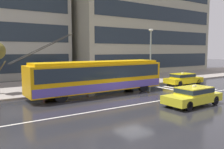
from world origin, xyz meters
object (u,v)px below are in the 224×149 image
(trolleybus, at_px, (99,76))
(taxi_ahead_of_bus, at_px, (183,78))
(bus_shelter, at_px, (72,69))
(pedestrian_approaching_curb, at_px, (87,70))
(street_lamp, at_px, (151,51))
(taxi_oncoming_near, at_px, (193,95))
(pedestrian_at_shelter, at_px, (45,73))

(trolleybus, bearing_deg, taxi_ahead_of_bus, -1.16)
(bus_shelter, relative_size, pedestrian_approaching_curb, 1.91)
(bus_shelter, distance_m, street_lamp, 9.08)
(taxi_oncoming_near, bearing_deg, trolleybus, 116.64)
(pedestrian_at_shelter, distance_m, street_lamp, 11.58)
(pedestrian_approaching_curb, bearing_deg, bus_shelter, -160.81)
(trolleybus, bearing_deg, taxi_oncoming_near, -63.36)
(taxi_ahead_of_bus, relative_size, pedestrian_approaching_curb, 2.21)
(pedestrian_approaching_curb, bearing_deg, street_lamp, -18.57)
(pedestrian_approaching_curb, bearing_deg, taxi_ahead_of_bus, -25.89)
(trolleybus, distance_m, taxi_ahead_of_bus, 10.66)
(street_lamp, bearing_deg, taxi_ahead_of_bus, -40.52)
(taxi_ahead_of_bus, bearing_deg, bus_shelter, 161.18)
(trolleybus, distance_m, street_lamp, 8.44)
(trolleybus, height_order, pedestrian_approaching_curb, trolleybus)
(taxi_oncoming_near, bearing_deg, pedestrian_at_shelter, 120.54)
(taxi_oncoming_near, bearing_deg, pedestrian_approaching_curb, 101.90)
(taxi_ahead_of_bus, distance_m, bus_shelter, 12.23)
(taxi_oncoming_near, xyz_separation_m, street_lamp, (4.38, 9.11, 3.03))
(taxi_oncoming_near, height_order, bus_shelter, bus_shelter)
(taxi_ahead_of_bus, bearing_deg, taxi_oncoming_near, -136.44)
(trolleybus, xyz_separation_m, pedestrian_approaching_curb, (1.10, 4.40, 0.20))
(pedestrian_at_shelter, bearing_deg, pedestrian_approaching_curb, -1.17)
(bus_shelter, bearing_deg, pedestrian_at_shelter, 161.74)
(pedestrian_approaching_curb, height_order, street_lamp, street_lamp)
(bus_shelter, bearing_deg, pedestrian_approaching_curb, 19.19)
(pedestrian_at_shelter, bearing_deg, trolleybus, -53.97)
(trolleybus, relative_size, taxi_oncoming_near, 2.97)
(street_lamp, bearing_deg, taxi_oncoming_near, -115.65)
(pedestrian_at_shelter, xyz_separation_m, street_lamp, (11.15, -2.36, 2.08))
(taxi_ahead_of_bus, relative_size, bus_shelter, 1.16)
(taxi_ahead_of_bus, relative_size, pedestrian_at_shelter, 2.41)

